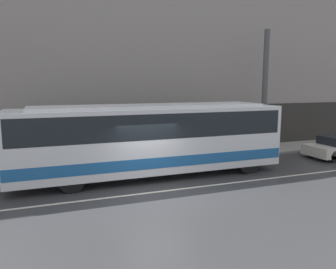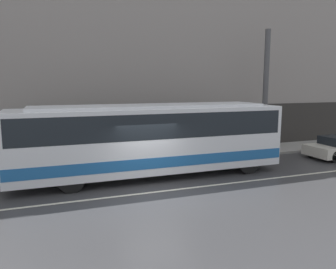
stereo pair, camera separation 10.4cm
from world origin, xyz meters
name	(u,v)px [view 1 (the left image)]	position (x,y,z in m)	size (l,w,h in m)	color
ground_plane	(155,192)	(0.00, 0.00, 0.00)	(60.00, 60.00, 0.00)	#38383A
sidewalk	(124,160)	(0.00, 5.33, 0.06)	(60.00, 2.66, 0.12)	gray
building_facade	(115,43)	(0.00, 6.80, 6.29)	(60.00, 0.35, 13.01)	gray
lane_stripe	(155,192)	(0.00, 0.00, 0.00)	(54.00, 0.14, 0.01)	beige
transit_bus	(152,137)	(0.55, 2.13, 1.80)	(11.85, 2.48, 3.20)	silver
utility_pole_near	(265,92)	(8.32, 4.69, 3.65)	(0.31, 0.31, 7.06)	#4C4C4F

